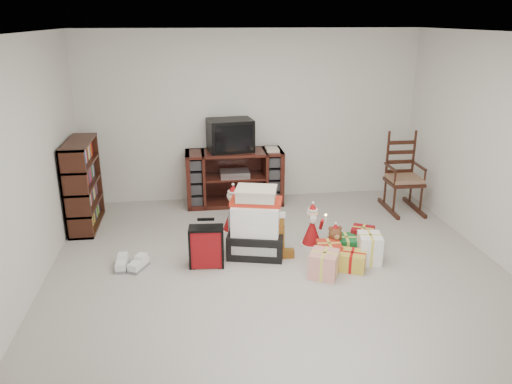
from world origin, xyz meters
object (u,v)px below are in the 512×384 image
at_px(rocking_chair, 402,182).
at_px(gift_pile, 256,227).
at_px(red_suitcase, 206,247).
at_px(gift_cluster, 348,250).
at_px(tv_stand, 235,178).
at_px(bookshelf, 83,186).
at_px(santa_figurine, 312,229).
at_px(crt_television, 230,135).
at_px(sneaker_pair, 130,264).
at_px(teddy_bear, 334,242).
at_px(mrs_claus_figurine, 234,214).

relative_size(rocking_chair, gift_pile, 1.45).
relative_size(red_suitcase, gift_cluster, 0.51).
height_order(rocking_chair, red_suitcase, rocking_chair).
bearing_deg(tv_stand, red_suitcase, -104.33).
bearing_deg(gift_cluster, tv_stand, 118.64).
relative_size(bookshelf, rocking_chair, 1.00).
bearing_deg(red_suitcase, santa_figurine, 19.73).
xyz_separation_m(tv_stand, gift_pile, (0.09, -1.73, -0.05)).
distance_m(tv_stand, gift_cluster, 2.32).
bearing_deg(gift_pile, crt_television, 108.65).
relative_size(tv_stand, sneaker_pair, 3.79).
height_order(sneaker_pair, gift_cluster, gift_cluster).
distance_m(red_suitcase, crt_television, 2.18).
relative_size(teddy_bear, santa_figurine, 0.62).
bearing_deg(sneaker_pair, rocking_chair, 32.04).
xyz_separation_m(santa_figurine, gift_cluster, (0.31, -0.43, -0.08)).
height_order(bookshelf, sneaker_pair, bookshelf).
relative_size(red_suitcase, santa_figurine, 0.98).
bearing_deg(rocking_chair, crt_television, 167.70).
xyz_separation_m(santa_figurine, mrs_claus_figurine, (-0.90, 0.54, 0.04)).
bearing_deg(crt_television, tv_stand, -43.21).
distance_m(teddy_bear, sneaker_pair, 2.34).
height_order(tv_stand, red_suitcase, tv_stand).
distance_m(santa_figurine, crt_television, 2.01).
bearing_deg(teddy_bear, rocking_chair, 43.92).
relative_size(teddy_bear, crt_television, 0.51).
height_order(red_suitcase, crt_television, crt_television).
height_order(mrs_claus_figurine, gift_cluster, mrs_claus_figurine).
distance_m(gift_pile, crt_television, 1.90).
xyz_separation_m(rocking_chair, crt_television, (-2.42, 0.56, 0.64)).
height_order(rocking_chair, santa_figurine, rocking_chair).
bearing_deg(sneaker_pair, gift_pile, 18.46).
bearing_deg(bookshelf, red_suitcase, -41.49).
xyz_separation_m(bookshelf, red_suitcase, (1.54, -1.36, -0.32)).
bearing_deg(bookshelf, gift_pile, -28.36).
height_order(teddy_bear, santa_figurine, santa_figurine).
bearing_deg(gift_cluster, bookshelf, 155.32).
bearing_deg(teddy_bear, red_suitcase, -176.08).
distance_m(gift_pile, mrs_claus_figurine, 0.71).
relative_size(gift_pile, red_suitcase, 1.47).
bearing_deg(gift_pile, teddy_bear, 6.97).
height_order(gift_pile, mrs_claus_figurine, gift_pile).
distance_m(tv_stand, santa_figurine, 1.79).
relative_size(tv_stand, rocking_chair, 1.21).
distance_m(gift_cluster, crt_television, 2.53).
xyz_separation_m(rocking_chair, mrs_claus_figurine, (-2.48, -0.53, -0.15)).
distance_m(tv_stand, sneaker_pair, 2.35).
height_order(tv_stand, santa_figurine, tv_stand).
height_order(bookshelf, mrs_claus_figurine, bookshelf).
bearing_deg(gift_pile, red_suitcase, -145.68).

